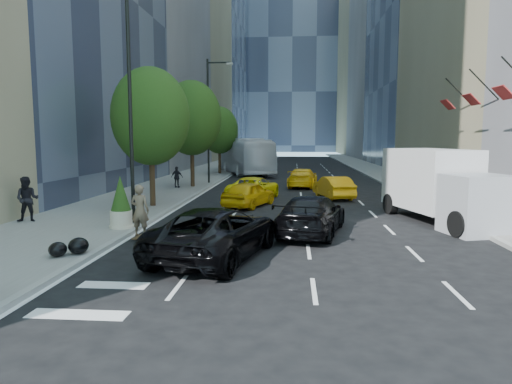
# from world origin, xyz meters

# --- Properties ---
(ground) EXTENTS (160.00, 160.00, 0.00)m
(ground) POSITION_xyz_m (0.00, 0.00, 0.00)
(ground) COLOR black
(ground) RESTS_ON ground
(sidewalk_left) EXTENTS (6.00, 120.00, 0.15)m
(sidewalk_left) POSITION_xyz_m (-9.00, 30.00, 0.07)
(sidewalk_left) COLOR slate
(sidewalk_left) RESTS_ON ground
(sidewalk_right) EXTENTS (4.00, 120.00, 0.15)m
(sidewalk_right) POSITION_xyz_m (10.00, 30.00, 0.07)
(sidewalk_right) COLOR slate
(sidewalk_right) RESTS_ON ground
(tower_left_end) EXTENTS (20.00, 28.00, 60.00)m
(tower_left_end) POSITION_xyz_m (-22.00, 92.00, 30.00)
(tower_left_end) COLOR #2F3549
(tower_left_end) RESTS_ON ground
(tower_right_far) EXTENTS (20.00, 24.00, 50.00)m
(tower_right_far) POSITION_xyz_m (22.00, 98.00, 25.00)
(tower_right_far) COLOR #7F7758
(tower_right_far) RESTS_ON ground
(lamp_near) EXTENTS (2.13, 0.22, 10.00)m
(lamp_near) POSITION_xyz_m (-6.32, 4.00, 5.81)
(lamp_near) COLOR black
(lamp_near) RESTS_ON sidewalk_left
(lamp_far) EXTENTS (2.13, 0.22, 10.00)m
(lamp_far) POSITION_xyz_m (-6.32, 22.00, 5.81)
(lamp_far) COLOR black
(lamp_far) RESTS_ON sidewalk_left
(tree_near) EXTENTS (4.20, 4.20, 7.46)m
(tree_near) POSITION_xyz_m (-7.20, 9.00, 4.97)
(tree_near) COLOR black
(tree_near) RESTS_ON sidewalk_left
(tree_mid) EXTENTS (4.50, 4.50, 7.99)m
(tree_mid) POSITION_xyz_m (-7.20, 19.00, 5.32)
(tree_mid) COLOR black
(tree_mid) RESTS_ON sidewalk_left
(tree_far) EXTENTS (3.90, 3.90, 6.92)m
(tree_far) POSITION_xyz_m (-7.20, 32.00, 4.62)
(tree_far) COLOR black
(tree_far) RESTS_ON sidewalk_left
(traffic_signal) EXTENTS (2.48, 0.53, 5.20)m
(traffic_signal) POSITION_xyz_m (-6.40, 40.00, 4.23)
(traffic_signal) COLOR black
(traffic_signal) RESTS_ON sidewalk_left
(facade_flags) EXTENTS (1.85, 13.30, 2.05)m
(facade_flags) POSITION_xyz_m (10.64, 10.00, 6.18)
(facade_flags) COLOR black
(facade_flags) RESTS_ON ground
(skateboarder) EXTENTS (0.76, 0.55, 1.96)m
(skateboarder) POSITION_xyz_m (-5.29, 1.34, 0.98)
(skateboarder) COLOR brown
(skateboarder) RESTS_ON ground
(black_sedan_lincoln) EXTENTS (4.05, 6.39, 1.64)m
(black_sedan_lincoln) POSITION_xyz_m (-2.00, -1.00, 0.82)
(black_sedan_lincoln) COLOR black
(black_sedan_lincoln) RESTS_ON ground
(black_sedan_mercedes) EXTENTS (3.33, 5.74, 1.56)m
(black_sedan_mercedes) POSITION_xyz_m (1.20, 2.90, 0.78)
(black_sedan_mercedes) COLOR black
(black_sedan_mercedes) RESTS_ON ground
(taxi_a) EXTENTS (3.04, 4.54, 1.44)m
(taxi_a) POSITION_xyz_m (-2.00, 9.98, 0.72)
(taxi_a) COLOR #D29F0B
(taxi_a) RESTS_ON ground
(taxi_b) EXTENTS (2.51, 4.53, 1.41)m
(taxi_b) POSITION_xyz_m (3.03, 14.00, 0.71)
(taxi_b) COLOR orange
(taxi_b) RESTS_ON ground
(taxi_c) EXTENTS (3.33, 5.48, 1.42)m
(taxi_c) POSITION_xyz_m (-2.00, 13.00, 0.71)
(taxi_c) COLOR yellow
(taxi_c) RESTS_ON ground
(taxi_d) EXTENTS (2.60, 5.28, 1.47)m
(taxi_d) POSITION_xyz_m (1.20, 20.50, 0.74)
(taxi_d) COLOR yellow
(taxi_d) RESTS_ON ground
(city_bus) EXTENTS (7.57, 13.89, 3.79)m
(city_bus) POSITION_xyz_m (-4.80, 33.53, 1.90)
(city_bus) COLOR silver
(city_bus) RESTS_ON ground
(box_truck) EXTENTS (4.22, 7.32, 3.31)m
(box_truck) POSITION_xyz_m (7.12, 5.90, 1.68)
(box_truck) COLOR #B9B9B9
(box_truck) RESTS_ON ground
(pedestrian_a) EXTENTS (1.13, 0.98, 2.00)m
(pedestrian_a) POSITION_xyz_m (-11.20, 3.78, 1.15)
(pedestrian_a) COLOR black
(pedestrian_a) RESTS_ON sidewalk_left
(pedestrian_b) EXTENTS (0.97, 0.53, 1.57)m
(pedestrian_b) POSITION_xyz_m (-8.16, 18.00, 0.94)
(pedestrian_b) COLOR black
(pedestrian_b) RESTS_ON sidewalk_left
(planter_shrub) EXTENTS (0.89, 0.89, 2.15)m
(planter_shrub) POSITION_xyz_m (-6.60, 2.82, 1.17)
(planter_shrub) COLOR beige
(planter_shrub) RESTS_ON sidewalk_left
(garbage_bags) EXTENTS (1.07, 1.03, 0.53)m
(garbage_bags) POSITION_xyz_m (-6.55, -1.64, 0.40)
(garbage_bags) COLOR black
(garbage_bags) RESTS_ON sidewalk_left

